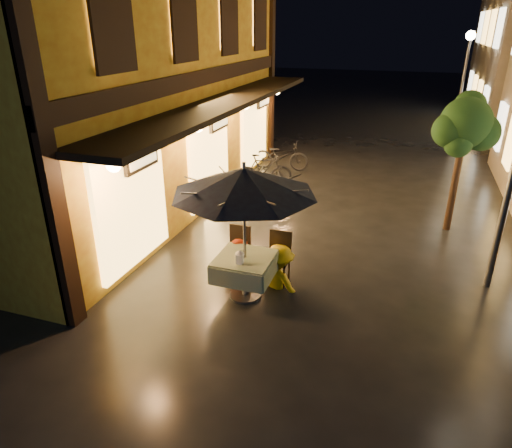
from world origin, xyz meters
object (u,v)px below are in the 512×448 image
(cafe_table, at_px, (245,267))
(person_yellow, at_px, (279,247))
(table_lantern, at_px, (240,256))
(patio_umbrella, at_px, (244,181))
(bicycle_0, at_px, (237,195))
(person_orange, at_px, (237,240))

(cafe_table, height_order, person_yellow, person_yellow)
(table_lantern, bearing_deg, patio_umbrella, 90.00)
(patio_umbrella, relative_size, table_lantern, 9.84)
(cafe_table, distance_m, table_lantern, 0.41)
(table_lantern, height_order, person_yellow, person_yellow)
(patio_umbrella, bearing_deg, table_lantern, -90.00)
(bicycle_0, bearing_deg, table_lantern, -154.08)
(table_lantern, relative_size, person_orange, 0.16)
(table_lantern, xyz_separation_m, bicycle_0, (-1.54, 3.85, -0.45))
(cafe_table, relative_size, person_orange, 0.63)
(patio_umbrella, height_order, person_orange, patio_umbrella)
(patio_umbrella, height_order, person_yellow, patio_umbrella)
(person_orange, relative_size, bicycle_0, 0.88)
(person_yellow, bearing_deg, bicycle_0, -37.05)
(cafe_table, bearing_deg, bicycle_0, 113.12)
(cafe_table, bearing_deg, patio_umbrella, -90.00)
(patio_umbrella, height_order, bicycle_0, patio_umbrella)
(patio_umbrella, height_order, table_lantern, patio_umbrella)
(cafe_table, xyz_separation_m, person_yellow, (0.46, 0.56, 0.19))
(person_yellow, xyz_separation_m, bicycle_0, (-2.00, 3.04, -0.30))
(cafe_table, bearing_deg, person_orange, 122.06)
(person_orange, height_order, bicycle_0, person_orange)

